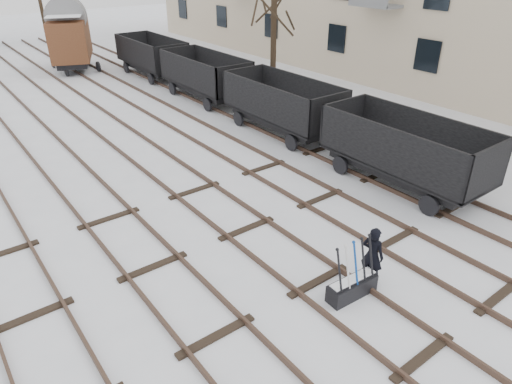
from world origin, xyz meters
The scene contains 10 objects.
ground centered at (0.00, 0.00, 0.00)m, with size 120.00×120.00×0.00m, color white.
tracks centered at (0.00, 13.67, 0.07)m, with size 13.90×52.00×0.16m.
ground_frame centered at (0.27, -0.83, 0.28)m, with size 1.32×0.49×1.49m.
worker centered at (1.02, -0.73, 0.78)m, with size 0.57×0.37×1.55m, color black.
freight_wagon_a centered at (6.00, 2.13, 0.90)m, with size 2.31×5.78×2.36m.
freight_wagon_b centered at (6.00, 8.53, 0.90)m, with size 2.31×5.78×2.36m.
freight_wagon_c centered at (6.00, 14.93, 0.90)m, with size 2.31×5.78×2.36m.
freight_wagon_d centered at (6.00, 21.33, 0.90)m, with size 2.31×5.78×2.36m.
box_van_wagon centered at (2.56, 26.13, 2.11)m, with size 4.09×5.32×3.61m.
tree_near centered at (8.55, 12.31, 3.18)m, with size 0.30×0.30×6.35m, color black.
Camera 1 is at (-6.61, -6.14, 7.30)m, focal length 32.00 mm.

